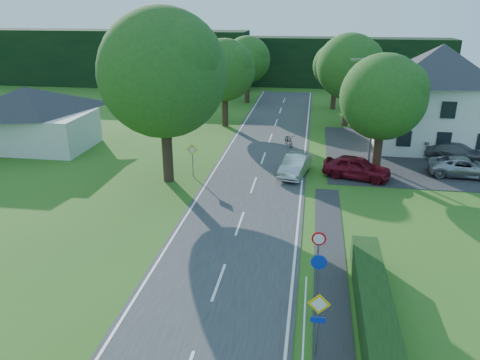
% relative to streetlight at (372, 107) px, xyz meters
% --- Properties ---
extents(road, '(7.00, 80.00, 0.04)m').
position_rel_streetlight_xyz_m(road, '(-8.06, -10.00, -4.44)').
color(road, '#333235').
rests_on(road, ground).
extents(parking_pad, '(14.00, 16.00, 0.04)m').
position_rel_streetlight_xyz_m(parking_pad, '(3.94, 3.00, -4.44)').
color(parking_pad, '#252528').
rests_on(parking_pad, ground).
extents(line_edge_left, '(0.12, 80.00, 0.01)m').
position_rel_streetlight_xyz_m(line_edge_left, '(-11.31, -10.00, -4.42)').
color(line_edge_left, white).
rests_on(line_edge_left, road).
extents(line_edge_right, '(0.12, 80.00, 0.01)m').
position_rel_streetlight_xyz_m(line_edge_right, '(-4.81, -10.00, -4.42)').
color(line_edge_right, white).
rests_on(line_edge_right, road).
extents(line_centre, '(0.12, 80.00, 0.01)m').
position_rel_streetlight_xyz_m(line_centre, '(-8.06, -10.00, -4.42)').
color(line_centre, white).
rests_on(line_centre, road).
extents(tree_main, '(9.40, 9.40, 11.64)m').
position_rel_streetlight_xyz_m(tree_main, '(-14.06, -6.00, 1.36)').
color(tree_main, '#224D17').
rests_on(tree_main, ground).
extents(tree_left_far, '(7.00, 7.00, 8.58)m').
position_rel_streetlight_xyz_m(tree_left_far, '(-13.06, 10.00, -0.17)').
color(tree_left_far, '#224D17').
rests_on(tree_left_far, ground).
extents(tree_right_far, '(7.40, 7.40, 9.09)m').
position_rel_streetlight_xyz_m(tree_right_far, '(-1.06, 12.00, 0.08)').
color(tree_right_far, '#224D17').
rests_on(tree_right_far, ground).
extents(tree_left_back, '(6.60, 6.60, 8.07)m').
position_rel_streetlight_xyz_m(tree_left_back, '(-12.56, 22.00, -0.43)').
color(tree_left_back, '#224D17').
rests_on(tree_left_back, ground).
extents(tree_right_back, '(6.20, 6.20, 7.56)m').
position_rel_streetlight_xyz_m(tree_right_back, '(-2.06, 20.00, -0.68)').
color(tree_right_back, '#224D17').
rests_on(tree_right_back, ground).
extents(tree_right_mid, '(7.00, 7.00, 8.58)m').
position_rel_streetlight_xyz_m(tree_right_mid, '(0.44, -2.00, -0.17)').
color(tree_right_mid, '#224D17').
rests_on(tree_right_mid, ground).
extents(treeline_left, '(44.00, 6.00, 8.00)m').
position_rel_streetlight_xyz_m(treeline_left, '(-36.06, 32.00, -0.46)').
color(treeline_left, black).
rests_on(treeline_left, ground).
extents(treeline_right, '(30.00, 5.00, 7.00)m').
position_rel_streetlight_xyz_m(treeline_right, '(-0.06, 36.00, -0.96)').
color(treeline_right, black).
rests_on(treeline_right, ground).
extents(bungalow_left, '(11.00, 6.50, 5.20)m').
position_rel_streetlight_xyz_m(bungalow_left, '(-28.06, 0.00, -1.75)').
color(bungalow_left, silver).
rests_on(bungalow_left, ground).
extents(house_white, '(10.60, 8.40, 8.60)m').
position_rel_streetlight_xyz_m(house_white, '(5.94, 6.00, -0.06)').
color(house_white, white).
rests_on(house_white, ground).
extents(streetlight, '(2.03, 0.18, 8.00)m').
position_rel_streetlight_xyz_m(streetlight, '(0.00, 0.00, 0.00)').
color(streetlight, slate).
rests_on(streetlight, ground).
extents(sign_priority_right, '(0.78, 0.09, 2.59)m').
position_rel_streetlight_xyz_m(sign_priority_right, '(-3.76, -22.02, -2.67)').
color(sign_priority_right, slate).
rests_on(sign_priority_right, ground).
extents(sign_roundabout, '(0.64, 0.08, 2.37)m').
position_rel_streetlight_xyz_m(sign_roundabout, '(-3.76, -19.02, -2.79)').
color(sign_roundabout, slate).
rests_on(sign_roundabout, ground).
extents(sign_speed_limit, '(0.64, 0.11, 2.37)m').
position_rel_streetlight_xyz_m(sign_speed_limit, '(-3.76, -17.03, -2.70)').
color(sign_speed_limit, slate).
rests_on(sign_speed_limit, ground).
extents(sign_priority_left, '(0.78, 0.09, 2.44)m').
position_rel_streetlight_xyz_m(sign_priority_left, '(-12.56, -5.02, -2.75)').
color(sign_priority_left, slate).
rests_on(sign_priority_left, ground).
extents(moving_car, '(2.41, 4.64, 1.46)m').
position_rel_streetlight_xyz_m(moving_car, '(-5.36, -3.51, -3.70)').
color(moving_car, silver).
rests_on(moving_car, road).
extents(motorcycle, '(1.37, 2.12, 1.05)m').
position_rel_streetlight_xyz_m(motorcycle, '(-6.26, 3.72, -3.90)').
color(motorcycle, black).
rests_on(motorcycle, road).
extents(parked_car_red, '(5.01, 3.10, 1.59)m').
position_rel_streetlight_xyz_m(parked_car_red, '(-1.05, -3.50, -3.63)').
color(parked_car_red, maroon).
rests_on(parked_car_red, parking_pad).
extents(parked_car_silver_a, '(4.82, 1.95, 1.56)m').
position_rel_streetlight_xyz_m(parked_car_silver_a, '(3.22, 7.00, -3.65)').
color(parked_car_silver_a, '#BBBDC1').
rests_on(parked_car_silver_a, parking_pad).
extents(parked_car_grey, '(5.24, 3.47, 1.41)m').
position_rel_streetlight_xyz_m(parked_car_grey, '(7.06, 1.71, -3.72)').
color(parked_car_grey, '#58565C').
rests_on(parked_car_grey, parking_pad).
extents(parked_car_silver_b, '(5.08, 2.68, 1.36)m').
position_rel_streetlight_xyz_m(parked_car_silver_b, '(6.58, -1.85, -3.74)').
color(parked_car_silver_b, '#A09FA6').
rests_on(parked_car_silver_b, parking_pad).
extents(parasol, '(2.74, 2.77, 2.02)m').
position_rel_streetlight_xyz_m(parasol, '(2.43, 5.00, -3.42)').
color(parasol, red).
rests_on(parasol, parking_pad).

